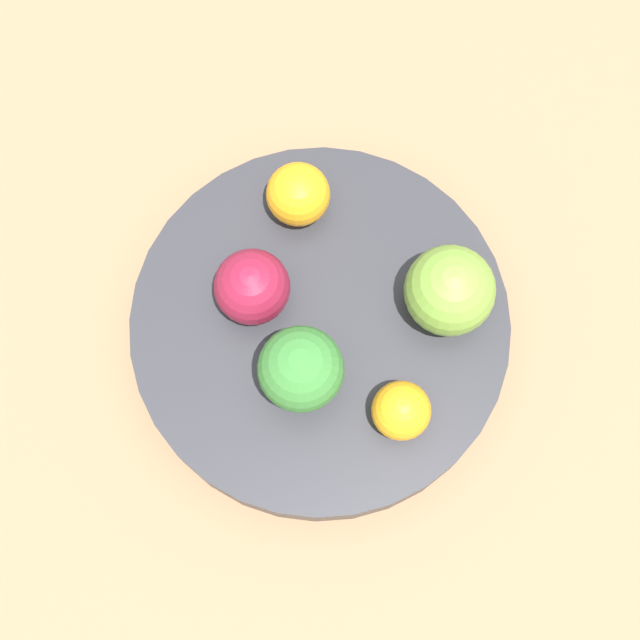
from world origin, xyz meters
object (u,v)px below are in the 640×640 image
(apple_green, at_px, (451,297))
(orange_back, at_px, (401,411))
(apple_red, at_px, (252,287))
(bowl, at_px, (320,330))
(broccoli, at_px, (301,369))
(orange_front, at_px, (296,195))

(apple_green, height_order, orange_back, apple_green)
(apple_red, height_order, orange_back, apple_red)
(bowl, xyz_separation_m, orange_back, (-0.07, -0.04, 0.03))
(broccoli, distance_m, apple_red, 0.06)
(orange_front, bearing_deg, broccoli, 171.90)
(broccoli, xyz_separation_m, orange_front, (0.12, -0.02, -0.02))
(bowl, xyz_separation_m, apple_green, (-0.00, -0.08, 0.04))
(apple_red, bearing_deg, broccoli, -160.73)
(apple_green, relative_size, orange_front, 1.38)
(broccoli, height_order, apple_red, broccoli)
(bowl, bearing_deg, orange_front, 0.78)
(bowl, height_order, apple_green, apple_green)
(broccoli, relative_size, orange_back, 1.76)
(apple_red, xyz_separation_m, orange_back, (-0.09, -0.08, -0.01))
(apple_green, bearing_deg, orange_back, 145.76)
(apple_red, xyz_separation_m, apple_green, (-0.03, -0.12, 0.00))
(apple_green, distance_m, orange_back, 0.08)
(broccoli, relative_size, orange_front, 1.57)
(orange_front, xyz_separation_m, orange_back, (-0.15, -0.04, -0.00))
(apple_red, distance_m, orange_front, 0.07)
(apple_green, xyz_separation_m, orange_front, (0.09, 0.08, -0.01))
(broccoli, bearing_deg, orange_front, -8.10)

